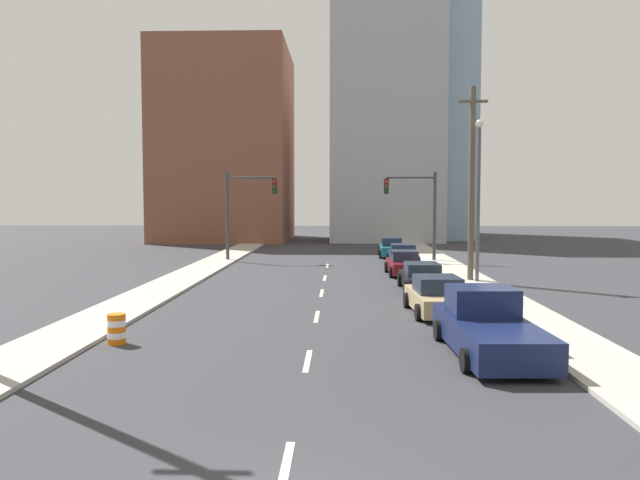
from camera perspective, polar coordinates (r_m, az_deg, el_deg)
The scene contains 22 objects.
sidewalk_left at distance 54.10m, azimuth -7.59°, elevation -1.04°, with size 2.58×90.14×0.13m.
sidewalk_right at distance 53.83m, azimuth 9.49°, elevation -1.09°, with size 2.58×90.14×0.13m.
lane_stripe_at_2m at distance 11.10m, azimuth -3.22°, elevation -20.24°, with size 0.16×2.40×0.01m, color beige.
lane_stripe_at_9m at distance 17.78m, azimuth -1.14°, elevation -10.97°, with size 0.16×2.40×0.01m, color beige.
lane_stripe_at_16m at distance 24.24m, azimuth -0.29°, elevation -7.00°, with size 0.16×2.40×0.01m, color beige.
lane_stripe_at_22m at distance 30.25m, azimuth 0.16°, elevation -4.86°, with size 0.16×2.40×0.01m, color beige.
lane_stripe_at_28m at distance 35.98m, azimuth 0.44°, elevation -3.49°, with size 0.16×2.40×0.01m, color beige.
lane_stripe_at_34m at distance 42.69m, azimuth 0.68°, elevation -2.36°, with size 0.16×2.40×0.01m, color beige.
building_brick_left at distance 71.40m, azimuth -8.52°, elevation 8.52°, with size 14.00×16.00×21.12m.
building_office_center at distance 74.73m, azimuth 5.72°, elevation 10.94°, with size 12.00×20.00×27.89m.
building_glass_right at distance 78.90m, azimuth 8.17°, elevation 9.88°, with size 13.00×20.00×26.10m.
traffic_signal_left at distance 46.03m, azimuth -7.24°, elevation 3.25°, with size 3.80×0.35×6.52m.
traffic_signal_right at distance 45.81m, azimuth 9.19°, elevation 3.23°, with size 3.80×0.35×6.52m.
utility_pole_right_mid at distance 35.02m, azimuth 13.70°, elevation 5.11°, with size 1.60×0.32×10.61m.
traffic_barrel at distance 20.66m, azimuth -18.10°, elevation -7.74°, with size 0.56×0.56×0.95m.
street_lamp at distance 34.46m, azimuth 14.28°, elevation 4.50°, with size 0.44×0.44×8.76m.
pickup_truck_navy at distance 19.07m, azimuth 15.10°, elevation -7.74°, with size 2.63×6.11×1.86m.
sedan_tan at distance 25.14m, azimuth 10.66°, elevation -5.13°, with size 2.35×4.66×1.49m.
sedan_black at distance 31.51m, azimuth 9.31°, elevation -3.41°, with size 2.15×4.69×1.36m.
sedan_maroon at distance 37.70m, azimuth 7.66°, elevation -2.17°, with size 2.10×4.44×1.47m.
sedan_blue at distance 44.01m, azimuth 7.58°, elevation -1.36°, with size 2.22×4.76×1.41m.
sedan_teal at distance 49.56m, azimuth 6.53°, elevation -0.73°, with size 2.08×4.74×1.53m.
Camera 1 is at (0.92, -8.10, 4.51)m, focal length 35.00 mm.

